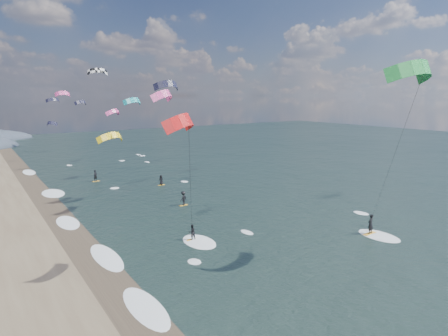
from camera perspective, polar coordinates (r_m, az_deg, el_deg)
ground at (r=27.74m, az=16.82°, el=-18.16°), size 260.00×260.00×0.00m
wet_sand_strip at (r=29.03m, az=-16.58°, el=-16.75°), size 3.00×240.00×0.00m
kitesurfer_near_a at (r=32.09m, az=27.06°, el=8.69°), size 8.01×8.49×16.25m
kitesurfer_near_b at (r=29.10m, az=-4.92°, el=0.01°), size 6.82×8.87×12.80m
far_kitesurfers at (r=51.99m, az=-10.33°, el=-3.02°), size 8.54×20.34×1.83m
bg_kite_field at (r=70.72m, az=-18.48°, el=9.70°), size 14.08×69.97×11.87m
shoreline_surf at (r=33.46m, az=-17.18°, el=-12.95°), size 2.40×79.40×0.11m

